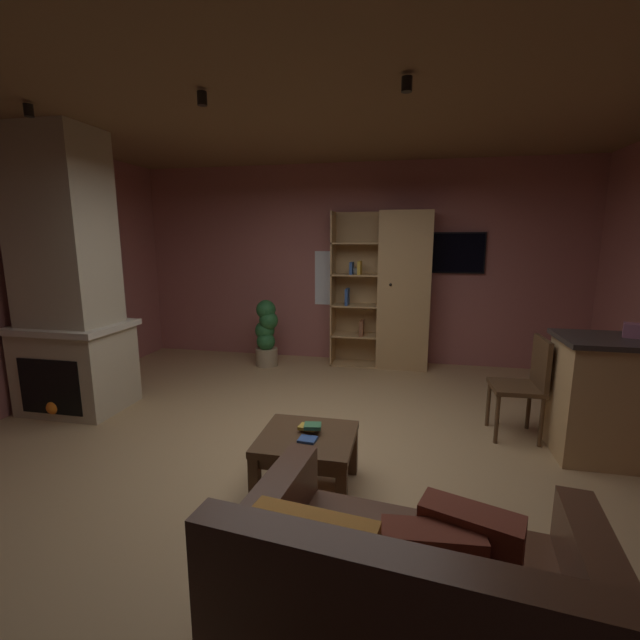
% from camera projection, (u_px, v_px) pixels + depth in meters
% --- Properties ---
extents(floor, '(6.30, 5.70, 0.02)m').
position_uv_depth(floor, '(311.00, 450.00, 3.64)').
color(floor, tan).
rests_on(floor, ground).
extents(wall_back, '(6.42, 0.06, 2.80)m').
position_uv_depth(wall_back, '(355.00, 264.00, 6.14)').
color(wall_back, '#9E5B56').
rests_on(wall_back, ground).
extents(ceiling, '(6.30, 5.70, 0.02)m').
position_uv_depth(ceiling, '(309.00, 93.00, 3.11)').
color(ceiling, brown).
extents(window_pane_back, '(0.72, 0.01, 0.78)m').
position_uv_depth(window_pane_back, '(339.00, 278.00, 6.19)').
color(window_pane_back, white).
extents(stone_fireplace, '(1.04, 0.82, 2.80)m').
position_uv_depth(stone_fireplace, '(68.00, 289.00, 4.30)').
color(stone_fireplace, '#BCAD8E').
rests_on(stone_fireplace, ground).
extents(bookshelf_cabinet, '(1.33, 0.41, 2.13)m').
position_uv_depth(bookshelf_cabinet, '(397.00, 292.00, 5.82)').
color(bookshelf_cabinet, tan).
rests_on(bookshelf_cabinet, ground).
extents(tissue_box, '(0.16, 0.16, 0.11)m').
position_uv_depth(tissue_box, '(632.00, 330.00, 3.35)').
color(tissue_box, '#995972').
rests_on(tissue_box, kitchen_bar_counter).
extents(leather_couch, '(1.54, 1.10, 0.84)m').
position_uv_depth(leather_couch, '(409.00, 613.00, 1.69)').
color(leather_couch, '#4C2D1E').
rests_on(leather_couch, ground).
extents(coffee_table, '(0.66, 0.63, 0.41)m').
position_uv_depth(coffee_table, '(307.00, 446.00, 3.01)').
color(coffee_table, '#4C331E').
rests_on(coffee_table, ground).
extents(table_book_0, '(0.13, 0.11, 0.02)m').
position_uv_depth(table_book_0, '(308.00, 439.00, 2.91)').
color(table_book_0, '#2D4C8C').
rests_on(table_book_0, coffee_table).
extents(table_book_1, '(0.14, 0.11, 0.02)m').
position_uv_depth(table_book_1, '(308.00, 427.00, 3.05)').
color(table_book_1, gold).
rests_on(table_book_1, coffee_table).
extents(table_book_2, '(0.13, 0.12, 0.03)m').
position_uv_depth(table_book_2, '(313.00, 426.00, 3.01)').
color(table_book_2, '#387247').
rests_on(table_book_2, coffee_table).
extents(dining_chair, '(0.43, 0.43, 0.92)m').
position_uv_depth(dining_chair, '(526.00, 381.00, 3.78)').
color(dining_chair, '#4C331E').
rests_on(dining_chair, ground).
extents(potted_floor_plant, '(0.33, 0.32, 0.93)m').
position_uv_depth(potted_floor_plant, '(266.00, 333.00, 5.97)').
color(potted_floor_plant, '#9E896B').
rests_on(potted_floor_plant, ground).
extents(wall_mounted_tv, '(0.98, 0.06, 0.55)m').
position_uv_depth(wall_mounted_tv, '(447.00, 253.00, 5.80)').
color(wall_mounted_tv, black).
extents(track_light_spot_0, '(0.07, 0.07, 0.09)m').
position_uv_depth(track_light_spot_0, '(29.00, 110.00, 3.27)').
color(track_light_spot_0, black).
extents(track_light_spot_1, '(0.07, 0.07, 0.09)m').
position_uv_depth(track_light_spot_1, '(202.00, 99.00, 2.99)').
color(track_light_spot_1, black).
extents(track_light_spot_2, '(0.07, 0.07, 0.09)m').
position_uv_depth(track_light_spot_2, '(407.00, 84.00, 2.72)').
color(track_light_spot_2, black).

